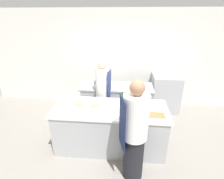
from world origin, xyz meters
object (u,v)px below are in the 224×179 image
bottle_cooking_oil (125,109)px  stockpot (99,84)px  bottle_sauce (73,96)px  bowl_prep_small (80,104)px  bowl_mixing_large (95,105)px  chef_at_prep_near (134,133)px  bottle_vinegar (132,107)px  chef_at_stove (103,93)px  oven_range (165,93)px  bottle_wine (123,98)px  bottle_olive_oil (125,105)px  cup (130,99)px  bottle_water (141,100)px

bottle_cooking_oil → stockpot: (-0.70, 1.22, -0.01)m
bottle_sauce → bowl_prep_small: bottle_sauce is taller
bottle_cooking_oil → bowl_mixing_large: bearing=157.6°
chef_at_prep_near → bottle_vinegar: chef_at_prep_near is taller
chef_at_prep_near → bottle_sauce: size_ratio=9.65×
stockpot → bottle_vinegar: bearing=-55.4°
chef_at_stove → bottle_sauce: (-0.57, -0.49, 0.12)m
bottle_vinegar → oven_range: bearing=62.1°
bottle_vinegar → bottle_sauce: 1.34m
chef_at_prep_near → oven_range: bearing=-36.1°
bottle_vinegar → bottle_wine: bottle_vinegar is taller
bottle_vinegar → bottle_olive_oil: bearing=141.8°
bottle_wine → bottle_cooking_oil: (0.07, -0.50, 0.01)m
bottle_wine → cup: bearing=23.9°
oven_range → bottle_vinegar: (-1.00, -1.89, 0.50)m
bottle_water → bowl_prep_small: bearing=-173.7°
chef_at_prep_near → bottle_cooking_oil: 0.57m
bottle_vinegar → bottle_sauce: size_ratio=1.69×
bottle_sauce → bottle_water: bottle_water is taller
chef_at_stove → bottle_wine: chef_at_stove is taller
bottle_olive_oil → bottle_wine: bottle_olive_oil is taller
bowl_mixing_large → bottle_sauce: bearing=153.9°
bottle_water → stockpot: bearing=140.5°
oven_range → cup: 1.75m
bottle_olive_oil → bottle_sauce: bearing=161.9°
bowl_mixing_large → stockpot: stockpot is taller
bottle_sauce → bowl_mixing_large: bearing=-26.1°
chef_at_stove → bottle_sauce: bearing=-41.5°
chef_at_prep_near → cup: (-0.07, 1.11, 0.07)m
chef_at_prep_near → stockpot: bearing=11.1°
bottle_wine → bottle_sauce: bearing=179.5°
bottle_vinegar → bottle_sauce: (-1.26, 0.47, -0.05)m
bottle_olive_oil → stockpot: (-0.69, 1.08, -0.02)m
bottle_olive_oil → bottle_vinegar: bearing=-38.2°
bottle_sauce → stockpot: (0.44, 0.71, 0.02)m
chef_at_stove → cup: (0.65, -0.43, 0.09)m
bottle_water → bowl_mixing_large: bottle_water is taller
chef_at_prep_near → bowl_mixing_large: size_ratio=10.05×
oven_range → bowl_prep_small: size_ratio=5.50×
bottle_sauce → bowl_prep_small: 0.33m
bottle_wine → bottle_sauce: 1.07m
chef_at_stove → bottle_vinegar: size_ratio=5.46×
bottle_sauce → cup: bottle_sauce is taller
chef_at_prep_near → bottle_water: 0.96m
bottle_wine → bottle_water: bearing=-14.9°
chef_at_stove → cup: bearing=64.2°
bottle_cooking_oil → cup: size_ratio=3.00×
bottle_vinegar → bowl_prep_small: bottle_vinegar is taller
bottle_water → bowl_mixing_large: 0.92m
stockpot → bottle_olive_oil: bearing=-57.6°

